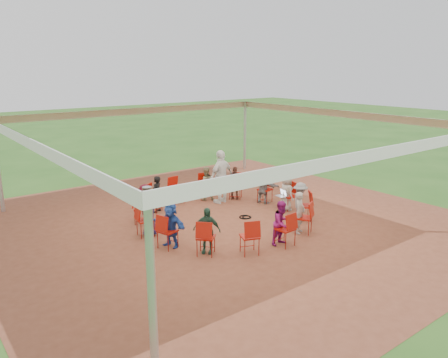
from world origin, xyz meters
TOP-DOWN VIEW (x-y plane):
  - ground at (0.00, 0.00)m, footprint 80.00×80.00m
  - dirt_patch at (0.00, 0.00)m, footprint 13.00×13.00m
  - tent at (0.00, 0.00)m, footprint 10.33×10.33m
  - chair_0 at (2.37, -0.37)m, footprint 0.50×0.48m
  - chair_1 at (2.30, 0.69)m, footprint 0.54×0.53m
  - chair_2 at (1.77, 1.62)m, footprint 0.61×0.61m
  - chair_3 at (0.89, 2.23)m, footprint 0.55×0.56m
  - chair_4 at (-0.16, 2.39)m, footprint 0.45×0.47m
  - chair_5 at (-1.19, 2.08)m, footprint 0.58×0.59m
  - chair_6 at (-1.97, 1.36)m, footprint 0.60×0.60m
  - chair_7 at (-2.37, 0.37)m, footprint 0.50×0.48m
  - chair_8 at (-2.30, -0.69)m, footprint 0.54×0.53m
  - chair_9 at (-1.77, -1.62)m, footprint 0.61×0.61m
  - chair_10 at (-0.89, -2.23)m, footprint 0.55×0.56m
  - chair_11 at (0.16, -2.39)m, footprint 0.45×0.47m
  - chair_12 at (1.19, -2.08)m, footprint 0.58×0.59m
  - chair_13 at (1.97, -1.36)m, footprint 0.60×0.60m
  - person_seated_0 at (2.25, -0.35)m, footprint 0.40×0.61m
  - person_seated_1 at (2.18, 0.66)m, footprint 0.70×1.15m
  - person_seated_2 at (1.68, 1.54)m, footprint 0.72×0.74m
  - person_seated_3 at (0.84, 2.12)m, footprint 0.65×0.51m
  - person_seated_4 at (-1.13, 1.98)m, footprint 0.51×0.45m
  - person_seated_5 at (-1.87, 1.29)m, footprint 0.73×0.83m
  - person_seated_6 at (-2.25, 0.35)m, footprint 0.40×0.61m
  - person_seated_7 at (-2.18, -0.66)m, footprint 0.70×1.15m
  - person_seated_8 at (-1.68, -1.54)m, footprint 0.72×0.74m
  - person_seated_9 at (0.16, -2.27)m, footprint 0.59×0.36m
  - person_seated_10 at (1.13, -1.98)m, footprint 0.51×0.45m
  - person_seated_11 at (1.87, -1.29)m, footprint 0.73×0.83m
  - standing_person at (1.09, 1.54)m, footprint 1.15×0.75m
  - cable_coil at (0.75, -0.14)m, footprint 0.39×0.39m
  - laptop at (2.09, -0.33)m, footprint 0.30×0.36m

SIDE VIEW (x-z plane):
  - ground at x=0.00m, z-range 0.00..0.00m
  - dirt_patch at x=0.00m, z-range 0.01..0.01m
  - cable_coil at x=0.75m, z-range 0.01..0.04m
  - chair_0 at x=2.37m, z-range 0.00..0.90m
  - chair_1 at x=2.30m, z-range 0.00..0.90m
  - chair_2 at x=1.77m, z-range 0.00..0.90m
  - chair_3 at x=0.89m, z-range 0.00..0.90m
  - chair_4 at x=-0.16m, z-range 0.00..0.90m
  - chair_5 at x=-1.19m, z-range 0.00..0.90m
  - chair_6 at x=-1.97m, z-range 0.00..0.90m
  - chair_7 at x=-2.37m, z-range 0.00..0.90m
  - chair_8 at x=-2.30m, z-range 0.00..0.90m
  - chair_9 at x=-1.77m, z-range 0.00..0.90m
  - chair_10 at x=-0.89m, z-range 0.00..0.90m
  - chair_11 at x=0.16m, z-range 0.00..0.90m
  - chair_12 at x=1.19m, z-range 0.00..0.90m
  - chair_13 at x=1.97m, z-range 0.00..0.90m
  - laptop at x=2.09m, z-range 0.45..0.67m
  - person_seated_0 at x=2.25m, z-range 0.01..1.17m
  - person_seated_1 at x=2.18m, z-range 0.01..1.17m
  - person_seated_2 at x=1.68m, z-range 0.01..1.17m
  - person_seated_3 at x=0.84m, z-range 0.01..1.17m
  - person_seated_4 at x=-1.13m, z-range 0.01..1.17m
  - person_seated_5 at x=-1.87m, z-range 0.01..1.17m
  - person_seated_6 at x=-2.25m, z-range 0.01..1.17m
  - person_seated_7 at x=-2.18m, z-range 0.01..1.17m
  - person_seated_8 at x=-1.68m, z-range 0.01..1.17m
  - person_seated_9 at x=0.16m, z-range 0.01..1.17m
  - person_seated_10 at x=1.13m, z-range 0.01..1.17m
  - person_seated_11 at x=1.87m, z-range 0.01..1.17m
  - standing_person at x=1.09m, z-range 0.01..1.81m
  - tent at x=0.00m, z-range 0.87..3.87m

